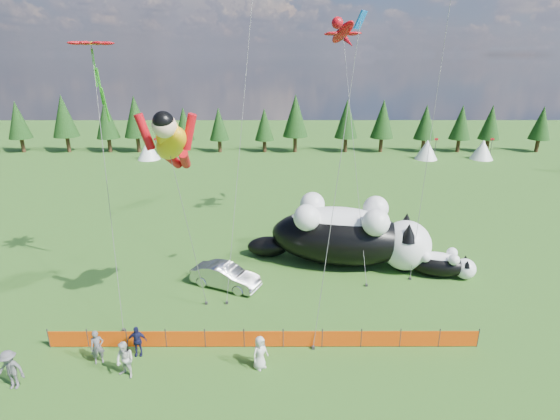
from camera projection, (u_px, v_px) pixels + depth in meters
name	position (u px, v px, depth m)	size (l,w,h in m)	color
ground	(265.00, 314.00, 25.32)	(160.00, 160.00, 0.00)	#133309
safety_fence	(264.00, 339.00, 22.33)	(22.06, 0.06, 1.10)	#262626
tree_line	(274.00, 126.00, 66.38)	(90.00, 4.00, 8.00)	black
festival_tents	(350.00, 150.00, 62.56)	(50.00, 3.20, 2.80)	white
cat_large	(348.00, 234.00, 30.86)	(13.01, 6.45, 4.73)	black
cat_small	(440.00, 263.00, 29.52)	(5.16, 2.73, 1.89)	black
car	(225.00, 276.00, 28.15)	(1.58, 4.54, 1.50)	#B1B2B6
spectator_a	(97.00, 347.00, 21.09)	(0.64, 0.42, 1.76)	#515054
spectator_b	(125.00, 360.00, 20.11)	(0.91, 0.54, 1.87)	silver
spectator_c	(137.00, 341.00, 21.65)	(0.96, 0.49, 1.64)	#16183D
spectator_d	(10.00, 370.00, 19.42)	(1.26, 0.65, 1.96)	#515054
spectator_e	(260.00, 353.00, 20.73)	(0.85, 0.55, 1.73)	silver
superhero_kite	(171.00, 144.00, 21.22)	(5.51, 5.68, 12.24)	#E8A40C
gecko_kite	(343.00, 32.00, 31.92)	(3.80, 12.32, 18.23)	#B40912
flower_kite	(92.00, 47.00, 23.16)	(3.01, 6.10, 15.42)	#B40912
diamond_kite_c	(359.00, 33.00, 20.04)	(2.46, 3.68, 16.63)	blue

